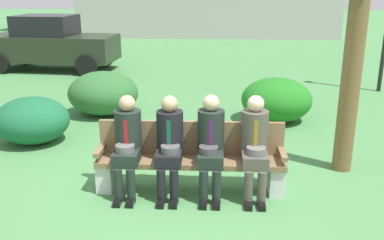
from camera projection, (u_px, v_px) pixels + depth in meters
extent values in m
plane|color=#478048|center=(183.00, 192.00, 5.71)|extent=(80.00, 80.00, 0.00)
cube|color=brown|center=(190.00, 161.00, 5.63)|extent=(2.43, 0.44, 0.07)
cube|color=brown|center=(191.00, 137.00, 5.73)|extent=(2.43, 0.06, 0.45)
cube|color=brown|center=(100.00, 150.00, 5.65)|extent=(0.08, 0.44, 0.06)
cube|color=brown|center=(282.00, 153.00, 5.53)|extent=(0.08, 0.44, 0.06)
cube|color=silver|center=(107.00, 175.00, 5.75)|extent=(0.20, 0.37, 0.38)
cube|color=silver|center=(276.00, 179.00, 5.65)|extent=(0.20, 0.37, 0.38)
cube|color=#1E2823|center=(126.00, 157.00, 5.47)|extent=(0.32, 0.38, 0.16)
cylinder|color=#1E2823|center=(118.00, 185.00, 5.39)|extent=(0.11, 0.11, 0.45)
cylinder|color=#1E2823|center=(131.00, 186.00, 5.38)|extent=(0.11, 0.11, 0.45)
cube|color=black|center=(118.00, 201.00, 5.39)|extent=(0.09, 0.22, 0.07)
cube|color=black|center=(131.00, 202.00, 5.38)|extent=(0.09, 0.22, 0.07)
cylinder|color=#1E2823|center=(128.00, 129.00, 5.56)|extent=(0.34, 0.34, 0.50)
cube|color=maroon|center=(126.00, 132.00, 5.40)|extent=(0.05, 0.01, 0.32)
sphere|color=tan|center=(127.00, 103.00, 5.46)|extent=(0.21, 0.21, 0.21)
cylinder|color=#5C5C5C|center=(125.00, 148.00, 5.42)|extent=(0.24, 0.24, 0.09)
cube|color=black|center=(169.00, 158.00, 5.45)|extent=(0.32, 0.38, 0.16)
cylinder|color=black|center=(161.00, 186.00, 5.36)|extent=(0.11, 0.11, 0.45)
cylinder|color=black|center=(174.00, 187.00, 5.35)|extent=(0.11, 0.11, 0.45)
cube|color=black|center=(161.00, 202.00, 5.36)|extent=(0.09, 0.22, 0.07)
cube|color=black|center=(174.00, 203.00, 5.35)|extent=(0.09, 0.22, 0.07)
cylinder|color=black|center=(170.00, 130.00, 5.54)|extent=(0.34, 0.34, 0.50)
cube|color=#144C3D|center=(169.00, 133.00, 5.37)|extent=(0.05, 0.01, 0.32)
sphere|color=tan|center=(170.00, 104.00, 5.43)|extent=(0.21, 0.21, 0.21)
cylinder|color=#4F4F4F|center=(170.00, 149.00, 5.39)|extent=(0.24, 0.24, 0.09)
cube|color=#1E2823|center=(210.00, 159.00, 5.42)|extent=(0.32, 0.38, 0.16)
cylinder|color=#1E2823|center=(203.00, 187.00, 5.34)|extent=(0.11, 0.11, 0.45)
cylinder|color=#1E2823|center=(216.00, 188.00, 5.33)|extent=(0.11, 0.11, 0.45)
cube|color=black|center=(203.00, 204.00, 5.34)|extent=(0.09, 0.22, 0.07)
cube|color=black|center=(216.00, 204.00, 5.33)|extent=(0.09, 0.22, 0.07)
cylinder|color=#1E2823|center=(211.00, 130.00, 5.51)|extent=(0.34, 0.34, 0.52)
cube|color=#4C1951|center=(211.00, 133.00, 5.34)|extent=(0.05, 0.01, 0.33)
sphere|color=tan|center=(211.00, 103.00, 5.40)|extent=(0.21, 0.21, 0.21)
cylinder|color=#404040|center=(209.00, 150.00, 5.37)|extent=(0.24, 0.24, 0.09)
cube|color=#4C473D|center=(255.00, 159.00, 5.39)|extent=(0.32, 0.38, 0.16)
cylinder|color=#4C473D|center=(248.00, 188.00, 5.31)|extent=(0.11, 0.11, 0.45)
cylinder|color=#4C473D|center=(262.00, 189.00, 5.30)|extent=(0.11, 0.11, 0.45)
cube|color=black|center=(248.00, 205.00, 5.31)|extent=(0.09, 0.22, 0.07)
cube|color=black|center=(261.00, 205.00, 5.30)|extent=(0.09, 0.22, 0.07)
cylinder|color=#4C473D|center=(254.00, 131.00, 5.48)|extent=(0.34, 0.34, 0.52)
cube|color=olive|center=(256.00, 134.00, 5.32)|extent=(0.05, 0.01, 0.33)
sphere|color=beige|center=(256.00, 104.00, 5.37)|extent=(0.21, 0.21, 0.21)
cylinder|color=#616161|center=(256.00, 151.00, 5.34)|extent=(0.24, 0.24, 0.09)
cylinder|color=brown|center=(354.00, 55.00, 5.91)|extent=(0.27, 0.27, 3.37)
ellipsoid|color=#2D6430|center=(103.00, 93.00, 8.94)|extent=(1.44, 1.32, 0.90)
ellipsoid|color=#20731F|center=(277.00, 100.00, 8.51)|extent=(1.38, 1.26, 0.86)
ellipsoid|color=#1B5E37|center=(32.00, 120.00, 7.37)|extent=(1.26, 1.15, 0.79)
cube|color=#232D1E|center=(53.00, 48.00, 13.41)|extent=(4.02, 1.90, 0.76)
cube|color=black|center=(46.00, 25.00, 13.22)|extent=(1.81, 1.51, 0.60)
cylinder|color=black|center=(104.00, 57.00, 14.08)|extent=(0.65, 0.20, 0.64)
cylinder|color=black|center=(86.00, 66.00, 12.61)|extent=(0.65, 0.20, 0.64)
cylinder|color=black|center=(25.00, 55.00, 14.44)|extent=(0.65, 0.20, 0.64)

